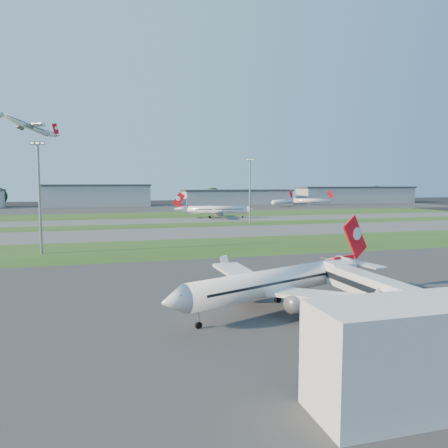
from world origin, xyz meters
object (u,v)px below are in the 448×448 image
object	(u,v)px
mini_jet_far	(312,201)
mini_jet_near	(283,202)
light_mast_west	(39,190)
airliner_taxiing	(216,210)
light_mast_centre	(250,187)
jet_bridge	(396,296)
airliner_parked	(275,283)

from	to	relation	value
mini_jet_far	mini_jet_near	bearing A→B (deg)	-133.52
light_mast_west	mini_jet_far	bearing A→B (deg)	48.52
light_mast_west	mini_jet_near	bearing A→B (deg)	52.09
airliner_taxiing	light_mast_centre	bearing A→B (deg)	110.23
jet_bridge	mini_jet_near	bearing A→B (deg)	69.79
jet_bridge	mini_jet_far	distance (m)	273.85
airliner_parked	light_mast_west	world-z (taller)	light_mast_west
airliner_parked	mini_jet_near	xyz separation A→B (m)	(97.40, 226.67, -0.36)
airliner_taxiing	mini_jet_near	world-z (taller)	airliner_taxiing
airliner_parked	mini_jet_near	distance (m)	246.71
mini_jet_far	light_mast_west	xyz separation A→B (m)	(-160.25, -181.27, 11.53)
jet_bridge	airliner_taxiing	world-z (taller)	airliner_taxiing
jet_bridge	light_mast_centre	world-z (taller)	light_mast_centre
mini_jet_far	light_mast_centre	xyz separation A→B (m)	(-90.25, -125.27, 11.53)
jet_bridge	light_mast_west	bearing A→B (deg)	123.91
light_mast_west	light_mast_centre	world-z (taller)	same
airliner_parked	light_mast_centre	size ratio (longest dim) A/B	1.22
airliner_taxiing	light_mast_west	world-z (taller)	light_mast_west
airliner_parked	light_mast_centre	world-z (taller)	light_mast_centre
airliner_parked	mini_jet_near	bearing A→B (deg)	44.81
airliner_parked	mini_jet_far	bearing A→B (deg)	40.31
airliner_taxiing	mini_jet_far	bearing A→B (deg)	-125.53
mini_jet_near	light_mast_centre	xyz separation A→B (m)	(-62.65, -114.34, 11.53)
jet_bridge	airliner_parked	size ratio (longest dim) A/B	0.86
jet_bridge	airliner_taxiing	distance (m)	156.12
light_mast_centre	mini_jet_far	bearing A→B (deg)	54.23
mini_jet_far	light_mast_west	distance (m)	242.22
light_mast_centre	jet_bridge	bearing A→B (deg)	-101.38
mini_jet_far	light_mast_west	world-z (taller)	light_mast_west
airliner_taxiing	mini_jet_far	world-z (taller)	airliner_taxiing
airliner_parked	light_mast_west	size ratio (longest dim) A/B	1.22
jet_bridge	mini_jet_near	xyz separation A→B (m)	(87.46, 237.58, -0.73)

